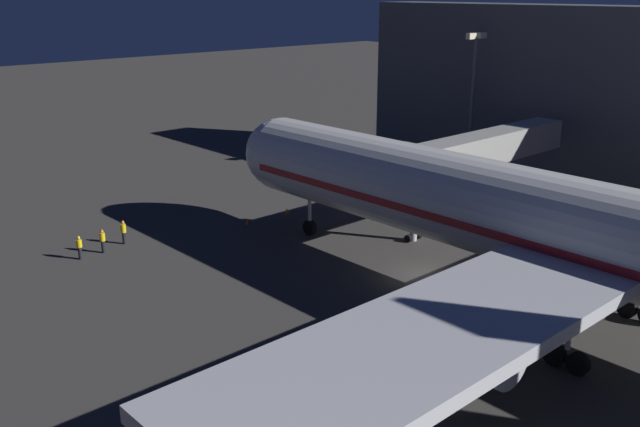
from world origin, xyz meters
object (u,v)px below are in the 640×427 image
at_px(jet_bridge, 469,153).
at_px(traffic_cone_nose_starboard, 247,221).
at_px(ground_crew_marshaller_fwd, 79,246).
at_px(traffic_cone_nose_port, 287,211).
at_px(apron_floodlight_mast, 473,92).
at_px(airliner_at_gate, 581,234).
at_px(ground_crew_near_nose_gear, 124,231).
at_px(ground_crew_under_port_wing, 103,240).

bearing_deg(jet_bridge, traffic_cone_nose_starboard, -40.86).
height_order(jet_bridge, ground_crew_marshaller_fwd, jet_bridge).
distance_m(jet_bridge, traffic_cone_nose_starboard, 19.31).
xyz_separation_m(ground_crew_marshaller_fwd, traffic_cone_nose_port, (-18.22, 1.82, -0.72)).
distance_m(jet_bridge, apron_floodlight_mast, 17.06).
relative_size(airliner_at_gate, ground_crew_near_nose_gear, 30.90).
bearing_deg(traffic_cone_nose_port, traffic_cone_nose_starboard, 0.00).
relative_size(ground_crew_marshaller_fwd, ground_crew_under_port_wing, 0.97).
relative_size(ground_crew_under_port_wing, traffic_cone_nose_starboard, 3.37).
height_order(airliner_at_gate, ground_crew_marshaller_fwd, airliner_at_gate).
relative_size(jet_bridge, traffic_cone_nose_port, 39.70).
bearing_deg(airliner_at_gate, traffic_cone_nose_starboard, -85.54).
height_order(ground_crew_marshaller_fwd, traffic_cone_nose_port, ground_crew_marshaller_fwd).
relative_size(ground_crew_near_nose_gear, ground_crew_marshaller_fwd, 1.06).
height_order(apron_floodlight_mast, traffic_cone_nose_port, apron_floodlight_mast).
bearing_deg(traffic_cone_nose_port, ground_crew_near_nose_gear, -10.46).
relative_size(jet_bridge, traffic_cone_nose_starboard, 39.70).
height_order(airliner_at_gate, traffic_cone_nose_port, airliner_at_gate).
bearing_deg(jet_bridge, ground_crew_marshaller_fwd, -26.57).
xyz_separation_m(airliner_at_gate, traffic_cone_nose_starboard, (2.20, -28.23, -5.68)).
bearing_deg(traffic_cone_nose_port, apron_floodlight_mast, 174.29).
relative_size(airliner_at_gate, ground_crew_marshaller_fwd, 32.61).
xyz_separation_m(apron_floodlight_mast, ground_crew_marshaller_fwd, (41.52, -4.15, -7.72)).
height_order(airliner_at_gate, ground_crew_under_port_wing, airliner_at_gate).
xyz_separation_m(airliner_at_gate, ground_crew_near_nose_gear, (12.07, -30.87, -4.91)).
bearing_deg(ground_crew_under_port_wing, apron_floodlight_mast, 173.88).
height_order(jet_bridge, traffic_cone_nose_port, jet_bridge).
xyz_separation_m(jet_bridge, traffic_cone_nose_starboard, (13.93, -12.05, -5.79)).
xyz_separation_m(airliner_at_gate, jet_bridge, (-11.73, -16.18, 0.11)).
distance_m(ground_crew_near_nose_gear, ground_crew_marshaller_fwd, 4.03).
relative_size(apron_floodlight_mast, ground_crew_near_nose_gear, 7.72).
bearing_deg(ground_crew_marshaller_fwd, traffic_cone_nose_starboard, 172.48).
bearing_deg(traffic_cone_nose_port, jet_bridge, 128.34).
bearing_deg(ground_crew_near_nose_gear, traffic_cone_nose_starboard, 165.05).
distance_m(ground_crew_under_port_wing, traffic_cone_nose_port, 16.49).
distance_m(jet_bridge, ground_crew_marshaller_fwd, 31.43).
height_order(ground_crew_near_nose_gear, ground_crew_under_port_wing, ground_crew_near_nose_gear).
relative_size(jet_bridge, ground_crew_marshaller_fwd, 12.11).
relative_size(airliner_at_gate, traffic_cone_nose_starboard, 106.86).
distance_m(airliner_at_gate, traffic_cone_nose_port, 28.88).
xyz_separation_m(jet_bridge, ground_crew_marshaller_fwd, (27.75, -13.87, -5.07)).
distance_m(ground_crew_near_nose_gear, traffic_cone_nose_port, 14.54).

